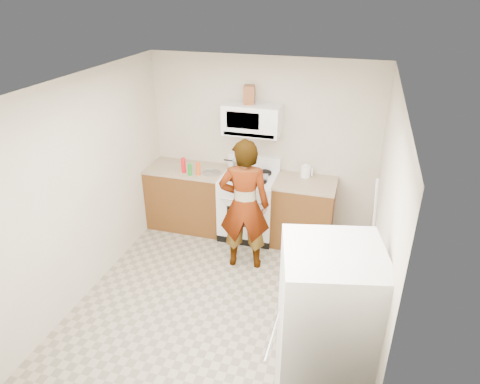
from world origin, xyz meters
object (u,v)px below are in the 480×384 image
at_px(person, 244,205).
at_px(kettle, 306,171).
at_px(microwave, 252,119).
at_px(gas_range, 249,204).
at_px(fridge, 324,344).
at_px(saucepan, 241,164).

distance_m(person, kettle, 1.11).
height_order(microwave, person, microwave).
relative_size(microwave, kettle, 4.78).
height_order(gas_range, microwave, microwave).
height_order(microwave, fridge, microwave).
bearing_deg(gas_range, saucepan, 136.01).
xyz_separation_m(kettle, saucepan, (-0.92, -0.02, 0.00)).
height_order(kettle, saucepan, kettle).
relative_size(fridge, saucepan, 7.44).
xyz_separation_m(gas_range, fridge, (1.33, -2.71, 0.36)).
relative_size(gas_range, saucepan, 4.95).
height_order(microwave, kettle, microwave).
bearing_deg(kettle, microwave, 164.18).
bearing_deg(saucepan, fridge, -62.43).
xyz_separation_m(fridge, saucepan, (-1.50, 2.87, 0.17)).
bearing_deg(kettle, fridge, -98.58).
distance_m(microwave, kettle, 1.02).
xyz_separation_m(fridge, kettle, (-0.58, 2.89, 0.16)).
bearing_deg(microwave, fridge, -64.89).
relative_size(person, fridge, 1.02).
height_order(person, kettle, person).
bearing_deg(gas_range, microwave, 90.00).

